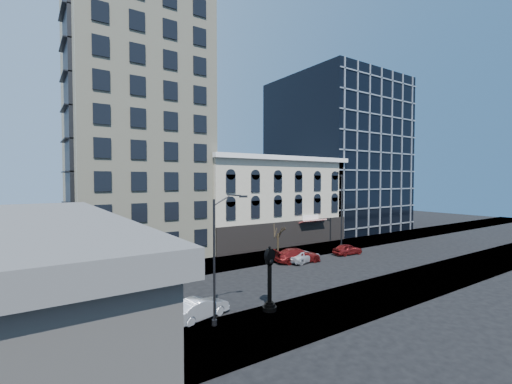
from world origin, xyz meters
TOP-DOWN VIEW (x-y plane):
  - ground at (0.00, 0.00)m, footprint 160.00×160.00m
  - sidewalk_far at (0.00, 8.00)m, footprint 160.00×6.00m
  - sidewalk_near at (0.00, -8.00)m, footprint 160.00×6.00m
  - cream_tower at (-6.11, 18.88)m, footprint 15.90×15.40m
  - victorian_row at (12.00, 15.89)m, footprint 22.60×11.19m
  - glass_office at (32.00, 20.91)m, footprint 20.00×20.15m
  - street_clock at (-3.63, -6.01)m, footprint 1.02×1.02m
  - street_lamp_near at (-7.35, -6.22)m, footprint 2.13×0.78m
  - street_lamp_far at (16.87, 6.36)m, footprint 2.67×0.85m
  - bare_tree_near at (-15.36, -7.79)m, footprint 4.18×4.18m
  - bare_tree_far at (7.48, 7.39)m, footprint 2.50×2.50m
  - warning_sign at (-14.93, -6.00)m, footprint 0.75×0.24m
  - car_near_a at (-11.81, -3.97)m, footprint 4.63×3.19m
  - car_near_b at (-8.14, -4.29)m, footprint 4.45×2.53m
  - car_far_a at (8.25, 3.74)m, footprint 5.00×3.02m
  - car_far_b at (7.59, 3.94)m, footprint 5.72×3.34m
  - car_far_c at (15.28, 3.45)m, footprint 4.05×1.87m

SIDE VIEW (x-z plane):
  - ground at x=0.00m, z-range 0.00..0.00m
  - sidewalk_far at x=0.00m, z-range 0.00..0.12m
  - sidewalk_near at x=0.00m, z-range 0.00..0.12m
  - car_far_a at x=8.25m, z-range 0.00..1.30m
  - car_far_c at x=15.28m, z-range 0.00..1.34m
  - car_near_b at x=-8.14m, z-range 0.00..1.39m
  - car_near_a at x=-11.81m, z-range 0.00..1.46m
  - car_far_b at x=7.59m, z-range 0.00..1.56m
  - warning_sign at x=-14.93m, z-range 0.56..2.93m
  - street_clock at x=-3.63m, z-range -0.10..4.42m
  - bare_tree_far at x=7.48m, z-range 1.20..5.49m
  - bare_tree_near at x=-15.36m, z-range 1.95..9.12m
  - victorian_row at x=12.00m, z-range -0.25..12.25m
  - street_lamp_near at x=-7.35m, z-range 2.25..10.64m
  - street_lamp_far at x=16.87m, z-range 2.77..13.18m
  - glass_office at x=32.00m, z-range 0.00..28.00m
  - cream_tower at x=-6.11m, z-range -1.93..40.57m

